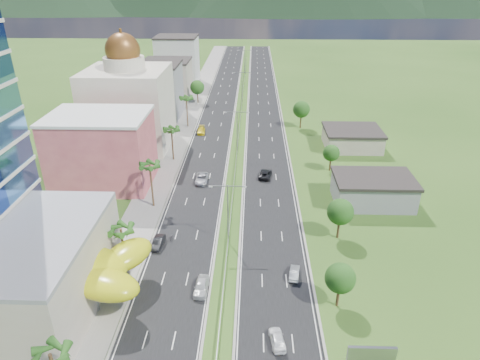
{
  "coord_description": "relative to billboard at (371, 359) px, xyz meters",
  "views": [
    {
      "loc": [
        3.96,
        -51.15,
        42.06
      ],
      "look_at": [
        1.69,
        20.03,
        7.0
      ],
      "focal_mm": 32.0,
      "sensor_mm": 36.0,
      "label": 1
    }
  ],
  "objects": [
    {
      "name": "leafy_tree_ra",
      "position": [
        -1.0,
        13.0,
        0.35
      ],
      "size": [
        4.2,
        4.2,
        6.9
      ],
      "color": "#47301C",
      "rests_on": "ground"
    },
    {
      "name": "median_guardrail",
      "position": [
        -17.0,
        89.99,
        -3.8
      ],
      "size": [
        0.1,
        216.06,
        0.76
      ],
      "color": "gray",
      "rests_on": "ground"
    },
    {
      "name": "streetlight_median_c",
      "position": [
        -17.0,
        68.0,
        2.33
      ],
      "size": [
        6.04,
        0.25,
        11.0
      ],
      "color": "gray",
      "rests_on": "ground"
    },
    {
      "name": "lime_canopy",
      "position": [
        -37.0,
        14.0,
        0.57
      ],
      "size": [
        18.0,
        15.0,
        7.4
      ],
      "color": "#BBBF12",
      "rests_on": "ground"
    },
    {
      "name": "car_silver_mid_left",
      "position": [
        -24.14,
        51.02,
        -3.59
      ],
      "size": [
        2.71,
        5.74,
        1.59
      ],
      "primitive_type": "imported",
      "rotation": [
        0.0,
        0.0,
        0.01
      ],
      "color": "#A2A3A9",
      "rests_on": "road_left"
    },
    {
      "name": "leafy_tree_rc",
      "position": [
        5.0,
        58.0,
        -0.05
      ],
      "size": [
        3.85,
        3.85,
        6.33
      ],
      "color": "#47301C",
      "rests_on": "ground"
    },
    {
      "name": "road_right",
      "position": [
        -9.5,
        108.0,
        -4.4
      ],
      "size": [
        11.0,
        260.0,
        0.04
      ],
      "primitive_type": "cube",
      "color": "black",
      "rests_on": "ground"
    },
    {
      "name": "palm_tree_d",
      "position": [
        -32.5,
        63.0,
        3.12
      ],
      "size": [
        3.6,
        3.6,
        8.6
      ],
      "color": "#47301C",
      "rests_on": "ground"
    },
    {
      "name": "car_dark_far_right",
      "position": [
        -10.1,
        53.93,
        -3.62
      ],
      "size": [
        3.38,
        5.81,
        1.52
      ],
      "primitive_type": "imported",
      "rotation": [
        0.0,
        0.0,
        2.98
      ],
      "color": "black",
      "rests_on": "road_right"
    },
    {
      "name": "leafy_tree_rd",
      "position": [
        1.0,
        88.0,
        1.16
      ],
      "size": [
        4.9,
        4.9,
        8.05
      ],
      "color": "#47301C",
      "rests_on": "ground"
    },
    {
      "name": "midrise_white",
      "position": [
        -44.0,
        143.0,
        4.58
      ],
      "size": [
        16.0,
        15.0,
        18.0
      ],
      "primitive_type": "cube",
      "color": "silver",
      "rests_on": "ground"
    },
    {
      "name": "billboard",
      "position": [
        0.0,
        0.0,
        0.0
      ],
      "size": [
        5.2,
        0.35,
        6.2
      ],
      "color": "gray",
      "rests_on": "ground"
    },
    {
      "name": "midrise_grey",
      "position": [
        -44.0,
        98.0,
        3.58
      ],
      "size": [
        16.0,
        15.0,
        16.0
      ],
      "primitive_type": "cube",
      "color": "gray",
      "rests_on": "ground"
    },
    {
      "name": "palm_tree_c",
      "position": [
        -32.5,
        40.0,
        4.08
      ],
      "size": [
        3.6,
        3.6,
        9.6
      ],
      "color": "#47301C",
      "rests_on": "ground"
    },
    {
      "name": "shed_far",
      "position": [
        13.0,
        73.0,
        -2.22
      ],
      "size": [
        14.0,
        12.0,
        4.4
      ],
      "primitive_type": "cube",
      "color": "#AFA090",
      "rests_on": "ground"
    },
    {
      "name": "leafy_tree_rb",
      "position": [
        2.0,
        30.0,
        0.76
      ],
      "size": [
        4.55,
        4.55,
        7.47
      ],
      "color": "#47301C",
      "rests_on": "ground"
    },
    {
      "name": "car_silver_right",
      "position": [
        -6.42,
        19.12,
        -3.73
      ],
      "size": [
        2.01,
        4.15,
        1.31
      ],
      "primitive_type": "imported",
      "rotation": [
        0.0,
        0.0,
        2.98
      ],
      "color": "#A0A3A8",
      "rests_on": "road_right"
    },
    {
      "name": "midrise_beige",
      "position": [
        -44.0,
        120.0,
        2.08
      ],
      "size": [
        16.0,
        15.0,
        13.0
      ],
      "primitive_type": "cube",
      "color": "#AFA090",
      "rests_on": "ground"
    },
    {
      "name": "pink_shophouse",
      "position": [
        -45.0,
        50.0,
        3.08
      ],
      "size": [
        20.0,
        15.0,
        15.0
      ],
      "primitive_type": "cube",
      "color": "#B74B55",
      "rests_on": "ground"
    },
    {
      "name": "car_yellow_far_left",
      "position": [
        -27.84,
        82.49,
        -3.6
      ],
      "size": [
        2.58,
        5.51,
        1.56
      ],
      "primitive_type": "imported",
      "rotation": [
        0.0,
        0.0,
        0.08
      ],
      "color": "yellow",
      "rests_on": "road_left"
    },
    {
      "name": "streetlight_median_d",
      "position": [
        -17.0,
        113.0,
        2.33
      ],
      "size": [
        6.04,
        0.25,
        11.0
      ],
      "color": "gray",
      "rests_on": "ground"
    },
    {
      "name": "leafy_tree_lfar",
      "position": [
        -32.5,
        113.0,
        1.16
      ],
      "size": [
        4.9,
        4.9,
        8.05
      ],
      "color": "#47301C",
      "rests_on": "ground"
    },
    {
      "name": "motorcycle",
      "position": [
        -26.89,
        28.27,
        -3.79
      ],
      "size": [
        0.57,
        1.86,
        1.18
      ],
      "primitive_type": "imported",
      "rotation": [
        0.0,
        0.0,
        0.01
      ],
      "color": "black",
      "rests_on": "road_left"
    },
    {
      "name": "car_dark_left",
      "position": [
        -28.78,
        26.4,
        -3.66
      ],
      "size": [
        1.91,
        4.52,
        1.45
      ],
      "primitive_type": "imported",
      "rotation": [
        0.0,
        0.0,
        -0.09
      ],
      "color": "black",
      "rests_on": "road_left"
    },
    {
      "name": "palm_tree_b",
      "position": [
        -32.5,
        20.0,
        2.64
      ],
      "size": [
        3.6,
        3.6,
        8.1
      ],
      "color": "#47301C",
      "rests_on": "ground"
    },
    {
      "name": "ground",
      "position": [
        -17.0,
        18.0,
        -4.42
      ],
      "size": [
        500.0,
        500.0,
        0.0
      ],
      "primitive_type": "plane",
      "color": "#2D5119",
      "rests_on": "ground"
    },
    {
      "name": "car_white_near_right",
      "position": [
        -9.64,
        5.97,
        -3.67
      ],
      "size": [
        2.33,
        4.42,
        1.43
      ],
      "primitive_type": "imported",
      "rotation": [
        0.0,
        0.0,
        3.3
      ],
      "color": "white",
      "rests_on": "road_right"
    },
    {
      "name": "palm_tree_e",
      "position": [
        -32.5,
        88.0,
        3.89
      ],
      "size": [
        3.6,
        3.6,
        9.4
      ],
      "color": "#47301C",
      "rests_on": "ground"
    },
    {
      "name": "streetlight_median_b",
      "position": [
        -17.0,
        28.0,
        2.33
      ],
      "size": [
        6.04,
        0.25,
        11.0
      ],
      "color": "gray",
      "rests_on": "ground"
    },
    {
      "name": "sidewalk_left",
      "position": [
        -34.0,
        108.0,
        -4.36
      ],
      "size": [
        7.0,
        260.0,
        0.12
      ],
      "primitive_type": "cube",
      "color": "gray",
      "rests_on": "ground"
    },
    {
      "name": "road_left",
      "position": [
        -24.5,
        108.0,
        -4.4
      ],
      "size": [
        11.0,
        260.0,
        0.04
      ],
      "primitive_type": "cube",
      "color": "black",
      "rests_on": "ground"
    },
    {
      "name": "car_white_near_left",
      "position": [
        -20.2,
        15.41,
        -3.57
      ],
      "size": [
        2.18,
        4.88,
        1.63
      ],
      "primitive_type": "imported",
      "rotation": [
        0.0,
        0.0,
        -0.05
      ],
      "color": "silver",
      "rests_on": "road_left"
    },
    {
      "name": "shed_near",
      "position": [
        11.0,
        43.0,
        -1.92
      ],
      "size": [
        15.0,
        10.0,
        5.0
      ],
      "primitive_type": "cube",
      "color": "gray",
      "rests_on": "ground"
    },
    {
      "name": "mountain_ridge",
      "position": [
        43.0,
        468.0,
        -4.42
      ],
      "size": [
        860.0,
        140.0,
        90.0
      ],
      "primitive_type": null,
      "color": "black",
      "rests_on": "ground"
    },
    {
      "name": "palm_tree_a",
      "position": [
        -32.5,
        -4.0,
        3.6
      ],
      "size": [
        3.6,
        3.6,
        9.1
      ],
      "color": "#47301C",
      "rests_on": "ground"
    },
    {
      "name": "domed_building",
      "position": [
        -45.0,
        73.0,
        6.93
      ],
      "size": [
        20.0,
        20.0,
        28.7
      ],
      "color": "beige",
      "rests_on": "ground"
    },
    {
      "name": "streetlight_median_e",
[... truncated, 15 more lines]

